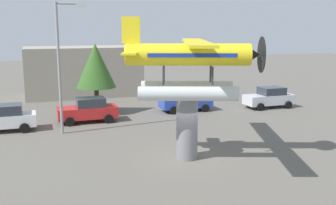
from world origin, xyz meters
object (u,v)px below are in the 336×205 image
(storefront_building, at_px, (83,71))
(car_mid_red, at_px, (88,110))
(display_pedestal, at_px, (187,128))
(car_near_white, at_px, (3,118))
(car_far_blue, at_px, (186,100))
(car_distant_silver, at_px, (269,97))
(streetlight_primary, at_px, (62,59))
(floatplane_monument, at_px, (190,64))
(tree_east, at_px, (96,66))

(storefront_building, bearing_deg, car_mid_red, -95.46)
(display_pedestal, relative_size, car_near_white, 0.77)
(car_far_blue, distance_m, storefront_building, 13.01)
(car_distant_silver, relative_size, streetlight_primary, 0.51)
(floatplane_monument, bearing_deg, car_mid_red, 130.93)
(car_far_blue, bearing_deg, storefront_building, -57.47)
(streetlight_primary, relative_size, tree_east, 1.49)
(display_pedestal, height_order, tree_east, tree_east)
(car_mid_red, height_order, car_distant_silver, same)
(car_near_white, height_order, car_distant_silver, same)
(car_near_white, distance_m, streetlight_primary, 5.71)
(streetlight_primary, relative_size, storefront_building, 0.74)
(floatplane_monument, xyz_separation_m, streetlight_primary, (-5.70, 7.22, -0.13))
(car_distant_silver, bearing_deg, storefront_building, -40.14)
(floatplane_monument, bearing_deg, storefront_building, 116.59)
(streetlight_primary, xyz_separation_m, tree_east, (2.88, 5.27, -0.97))
(storefront_building, bearing_deg, car_near_white, -117.56)
(streetlight_primary, bearing_deg, floatplane_monument, -51.71)
(car_distant_silver, distance_m, streetlight_primary, 17.84)
(floatplane_monument, xyz_separation_m, car_distant_silver, (11.47, 10.11, -4.02))
(car_far_blue, height_order, car_distant_silver, same)
(display_pedestal, bearing_deg, floatplane_monument, -19.65)
(car_near_white, bearing_deg, floatplane_monument, 136.37)
(display_pedestal, bearing_deg, streetlight_primary, 127.86)
(car_mid_red, distance_m, car_distant_silver, 15.32)
(display_pedestal, xyz_separation_m, car_far_blue, (4.39, 11.11, -0.73))
(floatplane_monument, distance_m, car_mid_red, 11.33)
(display_pedestal, height_order, car_near_white, display_pedestal)
(car_near_white, distance_m, car_far_blue, 13.90)
(floatplane_monument, bearing_deg, car_far_blue, 88.73)
(storefront_building, bearing_deg, car_distant_silver, -40.14)
(car_mid_red, height_order, car_far_blue, same)
(display_pedestal, relative_size, storefront_building, 0.29)
(display_pedestal, relative_size, tree_east, 0.58)
(car_near_white, distance_m, storefront_building, 14.76)
(car_near_white, distance_m, car_mid_red, 5.69)
(car_far_blue, bearing_deg, streetlight_primary, 21.55)
(car_far_blue, bearing_deg, floatplane_monument, 69.08)
(display_pedestal, xyz_separation_m, storefront_building, (-2.56, 22.00, 0.81))
(car_near_white, relative_size, streetlight_primary, 0.51)
(display_pedestal, distance_m, car_far_blue, 11.97)
(car_distant_silver, relative_size, storefront_building, 0.37)
(car_mid_red, distance_m, car_far_blue, 8.21)
(display_pedestal, distance_m, storefront_building, 22.16)
(floatplane_monument, bearing_deg, display_pedestal, 180.00)
(car_far_blue, relative_size, streetlight_primary, 0.51)
(floatplane_monument, xyz_separation_m, car_far_blue, (4.26, 11.15, -4.02))
(car_distant_silver, bearing_deg, display_pedestal, 40.98)
(floatplane_monument, height_order, streetlight_primary, streetlight_primary)
(car_near_white, bearing_deg, car_distant_silver, -177.05)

